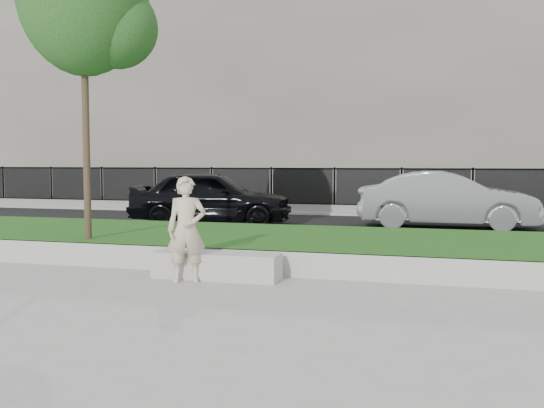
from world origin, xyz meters
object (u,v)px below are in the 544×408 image
(man, at_px, (187,229))
(car_silver, at_px, (447,200))
(book, at_px, (193,251))
(car_dark, at_px, (211,198))
(stone_bench, at_px, (216,266))

(man, bearing_deg, car_silver, 43.25)
(book, xyz_separation_m, car_silver, (3.85, 7.97, 0.38))
(car_dark, xyz_separation_m, car_silver, (6.33, 0.89, -0.01))
(man, height_order, car_dark, man)
(car_dark, bearing_deg, car_silver, -90.38)
(book, bearing_deg, car_dark, 85.19)
(man, xyz_separation_m, car_dark, (-2.55, 7.45, 0.01))
(stone_bench, relative_size, book, 9.84)
(stone_bench, relative_size, car_silver, 0.43)
(stone_bench, height_order, man, man)
(man, relative_size, car_silver, 0.35)
(man, distance_m, book, 0.53)
(man, distance_m, car_silver, 9.16)
(man, bearing_deg, stone_bench, 23.06)
(stone_bench, distance_m, car_dark, 7.69)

